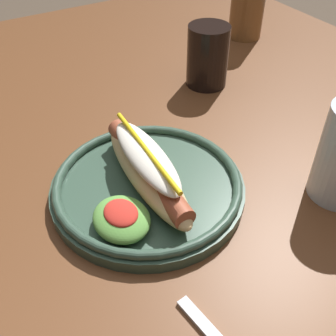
{
  "coord_description": "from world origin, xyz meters",
  "views": [
    {
      "loc": [
        0.36,
        -0.35,
        1.11
      ],
      "look_at": [
        0.02,
        -0.15,
        0.77
      ],
      "focal_mm": 43.47,
      "sensor_mm": 36.0,
      "label": 1
    }
  ],
  "objects": [
    {
      "name": "dining_table",
      "position": [
        0.0,
        0.0,
        0.65
      ],
      "size": [
        1.34,
        0.92,
        0.74
      ],
      "color": "brown",
      "rests_on": "ground_plane"
    },
    {
      "name": "soda_cup",
      "position": [
        -0.18,
        0.05,
        0.79
      ],
      "size": [
        0.07,
        0.07,
        0.11
      ],
      "primitive_type": "cylinder",
      "color": "black",
      "rests_on": "dining_table"
    },
    {
      "name": "hot_dog_plate",
      "position": [
        0.02,
        -0.18,
        0.76
      ],
      "size": [
        0.25,
        0.25,
        0.08
      ],
      "color": "#334C3D",
      "rests_on": "dining_table"
    }
  ]
}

